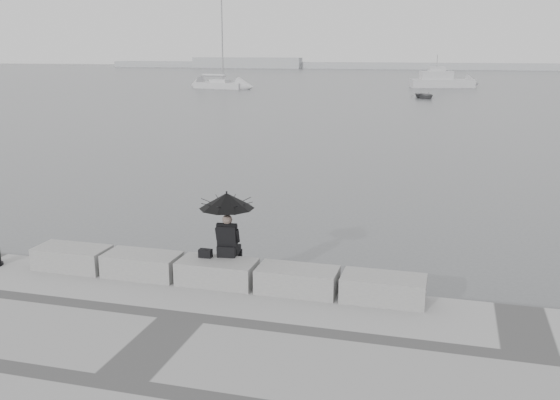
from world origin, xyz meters
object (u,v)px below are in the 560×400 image
(motor_cruiser, at_px, (442,81))
(dinghy, at_px, (425,96))
(seated_person, at_px, (227,210))
(sailboat_left, at_px, (220,84))

(motor_cruiser, distance_m, dinghy, 20.23)
(seated_person, bearing_deg, dinghy, 82.19)
(seated_person, relative_size, sailboat_left, 0.11)
(sailboat_left, xyz_separation_m, motor_cruiser, (28.50, 10.29, 0.36))
(motor_cruiser, relative_size, dinghy, 2.55)
(motor_cruiser, bearing_deg, seated_person, -106.12)
(sailboat_left, xyz_separation_m, dinghy, (27.11, -9.88, -0.24))
(sailboat_left, relative_size, motor_cruiser, 1.46)
(motor_cruiser, bearing_deg, dinghy, -108.01)
(seated_person, relative_size, dinghy, 0.40)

